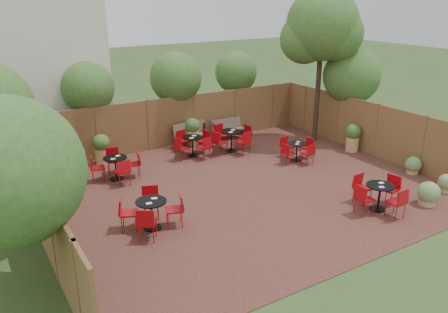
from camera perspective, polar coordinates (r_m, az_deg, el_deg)
ground at (r=14.39m, az=2.18°, el=-4.09°), size 80.00×80.00×0.00m
courtyard_paving at (r=14.38m, az=2.19°, el=-4.05°), size 12.00×10.00×0.02m
fence_back at (r=18.18m, az=-6.50°, el=4.33°), size 12.00×0.08×2.00m
fence_left at (r=12.03m, az=-22.48°, el=-5.50°), size 0.08×10.00×2.00m
fence_right at (r=17.88m, az=18.53°, el=3.14°), size 0.08×10.00×2.00m
neighbour_building at (r=19.22m, az=-23.44°, el=12.83°), size 5.00×4.00×8.00m
overhang_foliage at (r=13.86m, az=-12.12°, el=6.42°), size 15.84×10.61×2.78m
courtyard_tree at (r=18.58m, az=12.23°, el=15.32°), size 2.91×2.83×6.07m
park_bench_left at (r=18.25m, az=-4.19°, el=2.85°), size 1.57×0.69×0.94m
park_bench_right at (r=19.07m, az=0.45°, el=3.52°), size 1.39×0.47×0.86m
bistro_tables at (r=15.02m, az=-0.17°, el=-1.09°), size 8.06×8.33×0.93m
planters at (r=16.95m, az=-5.54°, el=1.84°), size 11.04×4.54×1.11m
low_shrubs at (r=15.39m, az=24.28°, el=-2.98°), size 2.29×2.39×0.70m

